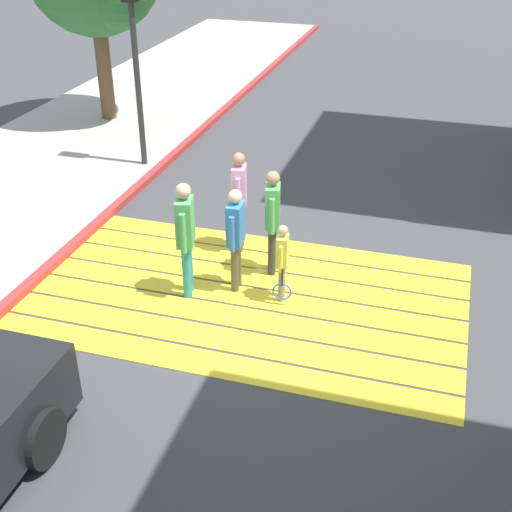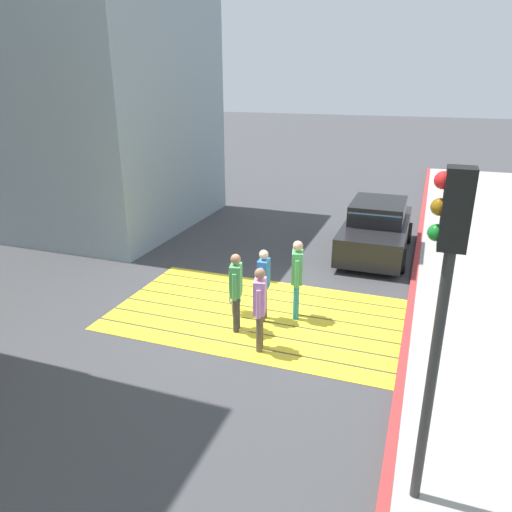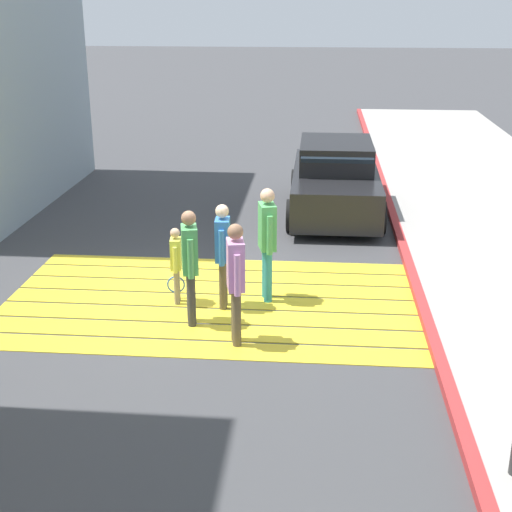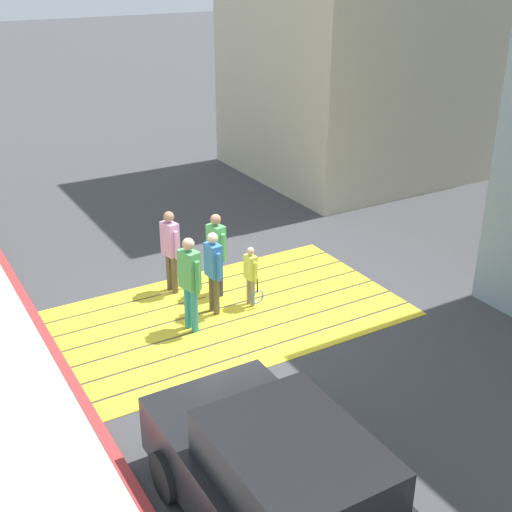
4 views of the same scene
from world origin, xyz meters
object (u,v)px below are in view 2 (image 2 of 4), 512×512
Objects in this scene: pedestrian_teen_behind at (297,274)px; pedestrian_adult_trailing at (264,280)px; traffic_light_corner at (444,281)px; pedestrian_adult_side at (260,303)px; pedestrian_adult_lead at (236,287)px; pedestrian_child_with_racket at (234,285)px; car_parked_near_curb at (376,229)px.

pedestrian_adult_trailing is at bearing 28.78° from pedestrian_teen_behind.
pedestrian_teen_behind is (2.71, -4.35, -1.99)m from traffic_light_corner.
traffic_light_corner is 2.47× the size of pedestrian_adult_side.
pedestrian_adult_lead is 1.42m from pedestrian_teen_behind.
pedestrian_adult_side is 1.58m from pedestrian_teen_behind.
pedestrian_adult_lead is 0.87m from pedestrian_child_with_racket.
pedestrian_teen_behind is at bearing -58.05° from traffic_light_corner.
pedestrian_teen_behind is (1.13, 4.92, 0.31)m from car_parked_near_curb.
traffic_light_corner is 3.47× the size of pedestrian_child_with_racket.
pedestrian_child_with_racket is (1.38, 0.25, -0.37)m from pedestrian_teen_behind.
pedestrian_adult_lead reaches higher than car_parked_near_curb.
car_parked_near_curb is 5.74m from pedestrian_child_with_racket.
traffic_light_corner is 2.59× the size of pedestrian_adult_trailing.
car_parked_near_curb is 9.67m from traffic_light_corner.
traffic_light_corner is at bearing 137.18° from pedestrian_adult_side.
pedestrian_adult_lead is 0.91m from pedestrian_adult_side.
pedestrian_adult_trailing is at bearing -50.00° from traffic_light_corner.
pedestrian_adult_lead is at bearing 69.89° from car_parked_near_curb.
pedestrian_adult_trailing is at bearing 71.40° from car_parked_near_curb.
pedestrian_teen_behind reaches higher than pedestrian_adult_side.
pedestrian_adult_side reaches higher than pedestrian_adult_trailing.
pedestrian_adult_trailing is at bearing -74.52° from pedestrian_adult_side.
pedestrian_adult_side is 0.95× the size of pedestrian_teen_behind.
pedestrian_adult_trailing reaches higher than car_parked_near_curb.
pedestrian_adult_side is 1.71m from pedestrian_child_with_racket.
car_parked_near_curb is 2.50× the size of pedestrian_adult_side.
traffic_light_corner is at bearing 130.00° from pedestrian_adult_trailing.
traffic_light_corner reaches higher than pedestrian_adult_lead.
pedestrian_adult_lead is at bearing 115.72° from pedestrian_child_with_racket.
pedestrian_teen_behind reaches higher than pedestrian_adult_lead.
traffic_light_corner is 5.62m from pedestrian_adult_trailing.
car_parked_near_curb is 1.01× the size of traffic_light_corner.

